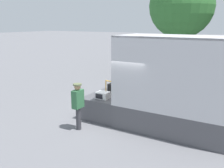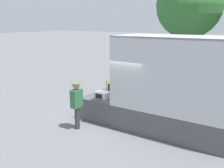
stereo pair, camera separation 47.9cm
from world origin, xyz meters
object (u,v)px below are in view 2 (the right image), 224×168
Objects in this scene: microwave at (103,95)px; street_tree at (189,5)px; portable_generator at (116,88)px; box_truck at (219,113)px; worker_person at (77,101)px.

microwave is 0.07× the size of street_tree.
portable_generator is 11.02m from street_tree.
street_tree is (-0.24, 10.31, 3.88)m from portable_generator.
street_tree reaches higher than portable_generator.
box_truck is 12.22m from street_tree.
worker_person is 13.04m from street_tree.
portable_generator is at bearing 174.80° from box_truck.
worker_person is at bearing -101.68° from microwave.
portable_generator is (-4.13, 0.38, 0.15)m from box_truck.
microwave is 0.88m from portable_generator.
street_tree is at bearing 91.32° from portable_generator.
microwave is 0.79× the size of portable_generator.
worker_person reaches higher than portable_generator.
street_tree reaches higher than box_truck.
street_tree is at bearing 112.21° from box_truck.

